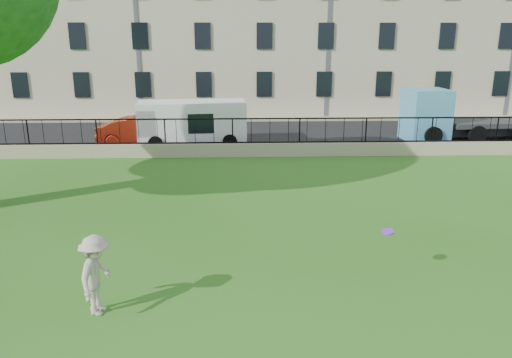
{
  "coord_description": "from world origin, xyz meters",
  "views": [
    {
      "loc": [
        0.29,
        -9.94,
        5.29
      ],
      "look_at": [
        0.75,
        3.5,
        1.39
      ],
      "focal_mm": 35.0,
      "sensor_mm": 36.0,
      "label": 1
    }
  ],
  "objects_px": {
    "blue_truck": "(465,114)",
    "white_van": "(192,123)",
    "man": "(96,275)",
    "frisbee": "(388,232)",
    "red_sedan": "(142,132)"
  },
  "relations": [
    {
      "from": "frisbee",
      "to": "white_van",
      "type": "distance_m",
      "value": 15.19
    },
    {
      "from": "man",
      "to": "white_van",
      "type": "xyz_separation_m",
      "value": [
        0.5,
        15.49,
        0.27
      ]
    },
    {
      "from": "red_sedan",
      "to": "man",
      "type": "bearing_deg",
      "value": -168.06
    },
    {
      "from": "man",
      "to": "red_sedan",
      "type": "xyz_separation_m",
      "value": [
        -2.0,
        15.49,
        -0.12
      ]
    },
    {
      "from": "man",
      "to": "frisbee",
      "type": "relative_size",
      "value": 6.02
    },
    {
      "from": "red_sedan",
      "to": "blue_truck",
      "type": "height_order",
      "value": "blue_truck"
    },
    {
      "from": "blue_truck",
      "to": "white_van",
      "type": "bearing_deg",
      "value": -179.89
    },
    {
      "from": "man",
      "to": "white_van",
      "type": "bearing_deg",
      "value": 6.61
    },
    {
      "from": "frisbee",
      "to": "red_sedan",
      "type": "xyz_separation_m",
      "value": [
        -8.08,
        14.13,
        -0.37
      ]
    },
    {
      "from": "man",
      "to": "white_van",
      "type": "relative_size",
      "value": 0.31
    },
    {
      "from": "frisbee",
      "to": "red_sedan",
      "type": "relative_size",
      "value": 0.06
    },
    {
      "from": "white_van",
      "to": "blue_truck",
      "type": "xyz_separation_m",
      "value": [
        14.0,
        1.0,
        0.22
      ]
    },
    {
      "from": "white_van",
      "to": "red_sedan",
      "type": "bearing_deg",
      "value": 175.01
    },
    {
      "from": "white_van",
      "to": "blue_truck",
      "type": "distance_m",
      "value": 14.04
    },
    {
      "from": "frisbee",
      "to": "white_van",
      "type": "height_order",
      "value": "white_van"
    }
  ]
}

